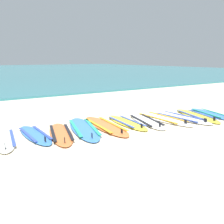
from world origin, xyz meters
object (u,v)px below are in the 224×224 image
at_px(surfboard_0, 4,140).
at_px(surfboard_3, 84,128).
at_px(surfboard_8, 180,117).
at_px(surfboard_9, 197,116).
at_px(surfboard_10, 210,114).
at_px(surfboard_4, 105,126).
at_px(surfboard_7, 162,118).
at_px(surfboard_1, 35,135).
at_px(surfboard_6, 146,121).
at_px(surfboard_5, 126,122).
at_px(surfboard_2, 61,134).

xyz_separation_m(surfboard_0, surfboard_3, (2.01, -0.13, -0.00)).
bearing_deg(surfboard_8, surfboard_0, 172.81).
xyz_separation_m(surfboard_9, surfboard_10, (0.63, -0.07, 0.00)).
bearing_deg(surfboard_10, surfboard_3, 170.98).
xyz_separation_m(surfboard_4, surfboard_8, (2.54, -0.45, 0.00)).
xyz_separation_m(surfboard_7, surfboard_8, (0.58, -0.22, 0.00)).
height_order(surfboard_1, surfboard_10, same).
height_order(surfboard_7, surfboard_9, same).
relative_size(surfboard_6, surfboard_8, 0.94).
xyz_separation_m(surfboard_4, surfboard_5, (0.72, -0.03, 0.00)).
relative_size(surfboard_5, surfboard_9, 0.93).
relative_size(surfboard_0, surfboard_2, 0.93).
distance_m(surfboard_2, surfboard_8, 3.90).
relative_size(surfboard_4, surfboard_5, 1.19).
bearing_deg(surfboard_5, surfboard_10, -11.05).
bearing_deg(surfboard_8, surfboard_3, 170.62).
relative_size(surfboard_8, surfboard_9, 1.02).
height_order(surfboard_5, surfboard_6, same).
bearing_deg(surfboard_6, surfboard_4, 170.49).
distance_m(surfboard_4, surfboard_7, 1.97).
bearing_deg(surfboard_7, surfboard_9, -15.15).
bearing_deg(surfboard_9, surfboard_10, -6.51).
distance_m(surfboard_1, surfboard_6, 3.27).
xyz_separation_m(surfboard_0, surfboard_10, (6.45, -0.83, -0.00)).
distance_m(surfboard_6, surfboard_10, 2.52).
bearing_deg(surfboard_0, surfboard_10, -7.37).
bearing_deg(surfboard_6, surfboard_8, -10.59).
bearing_deg(surfboard_6, surfboard_5, 162.09).
bearing_deg(surfboard_5, surfboard_6, -17.91).
bearing_deg(surfboard_7, surfboard_5, 170.82).
height_order(surfboard_6, surfboard_7, same).
relative_size(surfboard_0, surfboard_6, 0.93).
bearing_deg(surfboard_7, surfboard_2, 177.15).
relative_size(surfboard_4, surfboard_7, 1.06).
bearing_deg(surfboard_7, surfboard_1, 173.61).
bearing_deg(surfboard_9, surfboard_4, 170.05).
height_order(surfboard_5, surfboard_9, same).
height_order(surfboard_1, surfboard_8, same).
bearing_deg(surfboard_1, surfboard_10, -8.32).
bearing_deg(surfboard_7, surfboard_10, -12.28).
distance_m(surfboard_2, surfboard_7, 3.31).
bearing_deg(surfboard_3, surfboard_9, -9.43).
xyz_separation_m(surfboard_3, surfboard_8, (3.17, -0.52, 0.00)).
relative_size(surfboard_5, surfboard_7, 0.89).
bearing_deg(surfboard_9, surfboard_8, 170.35).
bearing_deg(surfboard_9, surfboard_5, 167.82).
relative_size(surfboard_2, surfboard_3, 0.84).
distance_m(surfboard_0, surfboard_7, 4.62).
bearing_deg(surfboard_8, surfboard_5, 166.93).
xyz_separation_m(surfboard_1, surfboard_2, (0.57, -0.27, -0.00)).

